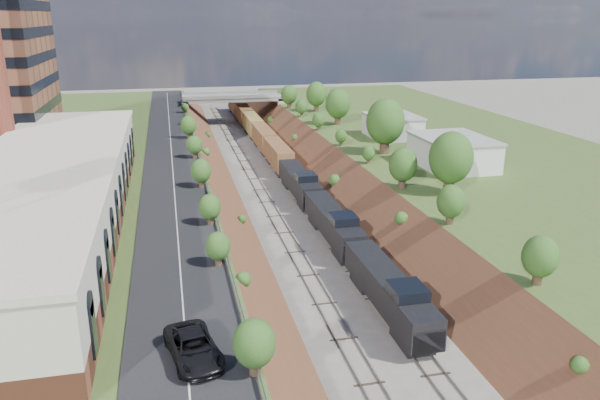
% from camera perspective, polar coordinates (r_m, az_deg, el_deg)
% --- Properties ---
extents(platform_left, '(44.00, 180.00, 5.00)m').
position_cam_1_polar(platform_left, '(87.23, -23.76, 0.65)').
color(platform_left, '#3C5523').
rests_on(platform_left, ground).
extents(platform_right, '(44.00, 180.00, 5.00)m').
position_cam_1_polar(platform_right, '(98.35, 17.31, 3.15)').
color(platform_right, '#3C5523').
rests_on(platform_right, ground).
extents(embankment_left, '(10.00, 180.00, 10.00)m').
position_cam_1_polar(embankment_left, '(86.32, -9.12, 0.06)').
color(embankment_left, brown).
rests_on(embankment_left, ground).
extents(embankment_right, '(10.00, 180.00, 10.00)m').
position_cam_1_polar(embankment_right, '(90.22, 4.94, 0.99)').
color(embankment_right, brown).
rests_on(embankment_right, ground).
extents(rail_left_track, '(1.58, 180.00, 0.18)m').
position_cam_1_polar(rail_left_track, '(87.15, -3.62, 0.48)').
color(rail_left_track, gray).
rests_on(rail_left_track, ground).
extents(rail_right_track, '(1.58, 180.00, 0.18)m').
position_cam_1_polar(rail_right_track, '(88.08, -0.28, 0.70)').
color(rail_right_track, gray).
rests_on(rail_right_track, ground).
extents(road, '(8.00, 180.00, 0.10)m').
position_cam_1_polar(road, '(84.83, -12.32, 3.11)').
color(road, black).
rests_on(road, platform_left).
extents(guardrail, '(0.10, 171.00, 0.70)m').
position_cam_1_polar(guardrail, '(84.62, -9.56, 3.58)').
color(guardrail, '#99999E').
rests_on(guardrail, platform_left).
extents(commercial_building, '(14.30, 62.30, 7.00)m').
position_cam_1_polar(commercial_building, '(63.89, -23.42, 0.51)').
color(commercial_building, brown).
rests_on(commercial_building, platform_left).
extents(overpass, '(24.50, 8.30, 7.40)m').
position_cam_1_polar(overpass, '(146.60, -6.62, 9.34)').
color(overpass, gray).
rests_on(overpass, ground).
extents(white_building_near, '(9.00, 12.00, 4.00)m').
position_cam_1_polar(white_building_near, '(86.01, 14.68, 4.47)').
color(white_building_near, silver).
rests_on(white_building_near, platform_right).
extents(white_building_far, '(8.00, 10.00, 3.60)m').
position_cam_1_polar(white_building_far, '(105.45, 9.00, 7.06)').
color(white_building_far, silver).
rests_on(white_building_far, platform_right).
extents(tree_right_large, '(5.25, 5.25, 7.61)m').
position_cam_1_polar(tree_right_large, '(72.18, 14.51, 3.97)').
color(tree_right_large, '#473323').
rests_on(tree_right_large, platform_right).
extents(tree_left_crest, '(2.45, 2.45, 3.55)m').
position_cam_1_polar(tree_left_crest, '(46.37, -7.00, -6.26)').
color(tree_left_crest, '#473323').
rests_on(tree_left_crest, platform_left).
extents(freight_train, '(2.86, 131.11, 4.55)m').
position_cam_1_polar(freight_train, '(108.15, -2.79, 5.19)').
color(freight_train, black).
rests_on(freight_train, ground).
extents(suv, '(3.92, 6.49, 1.68)m').
position_cam_1_polar(suv, '(38.10, -10.34, -13.95)').
color(suv, black).
rests_on(suv, road).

